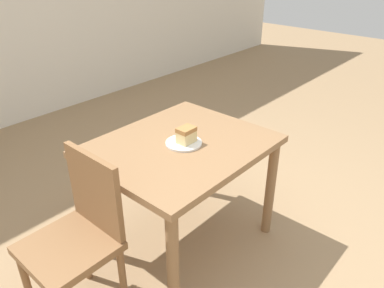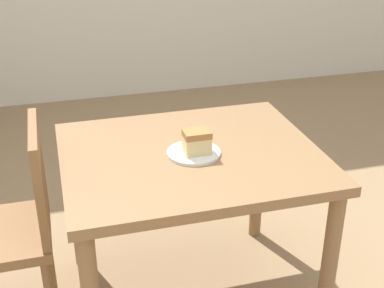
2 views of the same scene
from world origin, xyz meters
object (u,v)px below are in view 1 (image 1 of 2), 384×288
Objects in this scene: plate at (184,143)px; dining_table_near at (181,159)px; cake_slice at (186,135)px; chair_near_window at (79,235)px.

dining_table_near is at bearing 106.84° from plate.
cake_slice is (0.01, -0.01, 0.05)m from plate.
dining_table_near is 4.80× the size of plate.
dining_table_near is 0.16m from cake_slice.
chair_near_window is at bearing 176.41° from plate.
dining_table_near is 0.11m from plate.
plate is (0.01, -0.02, 0.11)m from dining_table_near.
dining_table_near is at bearing 88.15° from chair_near_window.
chair_near_window is (-0.68, 0.02, -0.12)m from dining_table_near.
chair_near_window reaches higher than cake_slice.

